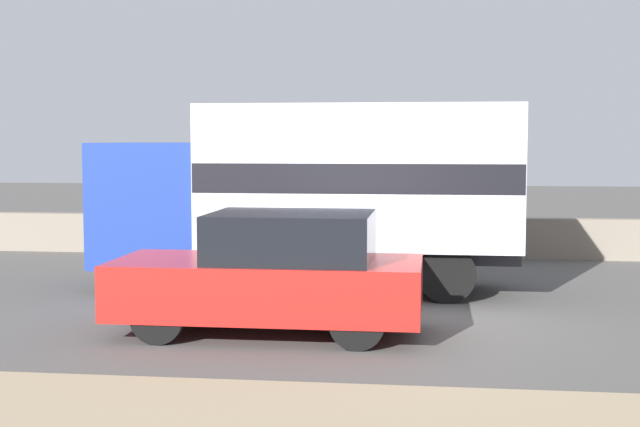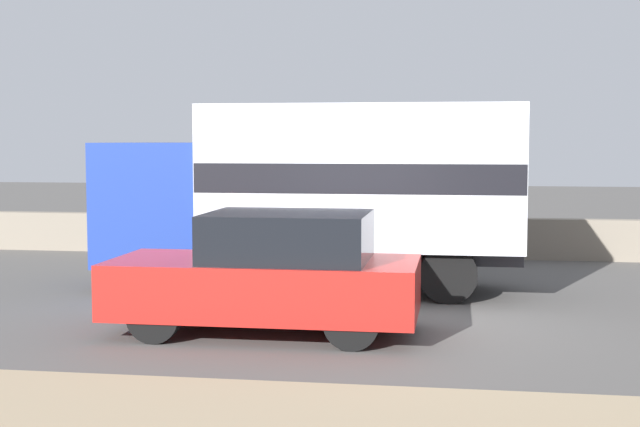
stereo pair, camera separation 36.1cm
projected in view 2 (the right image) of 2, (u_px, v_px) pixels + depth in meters
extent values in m
plane|color=#514F4C|center=(344.00, 327.00, 12.62)|extent=(80.00, 80.00, 0.00)
cube|color=gray|center=(387.00, 237.00, 20.22)|extent=(60.00, 0.35, 0.91)
cube|color=navy|center=(162.00, 203.00, 16.05)|extent=(1.90, 2.25, 2.17)
cube|color=black|center=(113.00, 179.00, 16.16)|extent=(0.06, 1.91, 0.95)
cube|color=#2D2D33|center=(363.00, 252.00, 15.56)|extent=(5.40, 1.34, 0.25)
cube|color=silver|center=(364.00, 175.00, 15.45)|extent=(5.40, 2.44, 2.42)
cube|color=black|center=(364.00, 176.00, 15.45)|extent=(5.37, 2.46, 0.48)
cylinder|color=black|center=(145.00, 267.00, 15.20)|extent=(0.94, 0.28, 0.94)
cylinder|color=black|center=(179.00, 253.00, 17.08)|extent=(0.94, 0.28, 0.94)
cylinder|color=black|center=(448.00, 274.00, 14.42)|extent=(0.94, 0.28, 0.94)
cylinder|color=black|center=(450.00, 259.00, 16.29)|extent=(0.94, 0.28, 0.94)
cylinder|color=black|center=(382.00, 273.00, 14.58)|extent=(0.94, 0.28, 0.94)
cylinder|color=black|center=(391.00, 258.00, 16.46)|extent=(0.94, 0.28, 0.94)
cube|color=#B21E19|center=(264.00, 287.00, 12.16)|extent=(4.18, 1.86, 0.75)
cube|color=black|center=(288.00, 236.00, 12.05)|extent=(2.17, 1.71, 0.65)
cylinder|color=black|center=(154.00, 316.00, 11.58)|extent=(0.71, 0.20, 0.71)
cylinder|color=black|center=(191.00, 295.00, 13.18)|extent=(0.71, 0.20, 0.71)
cylinder|color=black|center=(351.00, 322.00, 11.19)|extent=(0.71, 0.20, 0.71)
cylinder|color=black|center=(365.00, 299.00, 12.79)|extent=(0.71, 0.20, 0.71)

